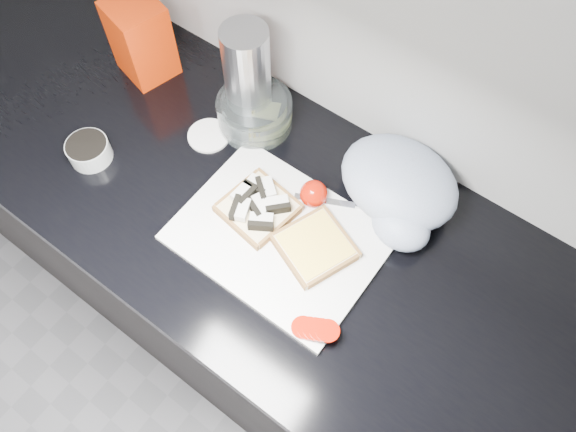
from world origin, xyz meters
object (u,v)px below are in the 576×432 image
at_px(cutting_board, 279,237).
at_px(bread_bag, 141,39).
at_px(glass_bowl, 255,113).
at_px(steel_canister, 247,76).

xyz_separation_m(cutting_board, bread_bag, (-0.53, 0.18, 0.09)).
bearing_deg(bread_bag, cutting_board, -4.67).
xyz_separation_m(glass_bowl, bread_bag, (-0.31, -0.02, 0.06)).
distance_m(glass_bowl, bread_bag, 0.32).
distance_m(cutting_board, glass_bowl, 0.30).
relative_size(bread_bag, steel_canister, 0.78).
xyz_separation_m(bread_bag, steel_canister, (0.28, 0.04, 0.03)).
relative_size(cutting_board, glass_bowl, 2.38).
distance_m(bread_bag, steel_canister, 0.29).
bearing_deg(bread_bag, glass_bowl, 18.51).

